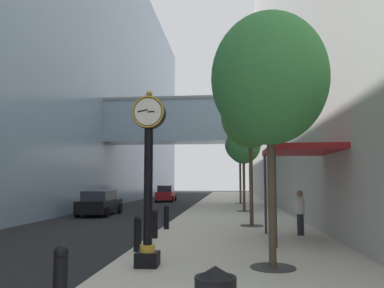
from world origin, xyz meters
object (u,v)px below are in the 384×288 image
Objects in this scene: pedestrian_walking at (300,211)px; street_tree_near at (269,79)px; bollard_third at (138,232)px; street_tree_mid_far at (243,144)px; car_black_near at (100,203)px; bollard_fifth at (166,216)px; bollard_nearest at (60,276)px; street_tree_far at (240,144)px; bollard_fourth at (155,223)px; street_clock at (148,168)px; car_red_mid at (166,194)px; street_tree_mid_near at (250,115)px.

street_tree_near is at bearing -106.72° from pedestrian_walking.
street_tree_near is at bearing -25.37° from bollard_third.
car_black_near is at bearing -164.50° from street_tree_mid_far.
street_tree_near is (3.78, -7.03, 4.12)m from bollard_fifth.
street_tree_mid_far is at bearing 69.55° from bollard_fifth.
street_tree_mid_far is (3.78, 20.61, 4.10)m from bollard_nearest.
street_tree_far is at bearing 90.00° from street_tree_mid_far.
bollard_nearest is 0.24× the size of car_black_near.
street_tree_mid_far is (3.78, 15.37, 4.10)m from bollard_third.
bollard_fourth is at bearing -60.97° from car_black_near.
street_tree_near is at bearing -90.00° from street_tree_mid_far.
bollard_fifth is 0.61× the size of pedestrian_walking.
street_tree_near reaches higher than car_black_near.
street_clock is 4.18× the size of bollard_nearest.
street_tree_mid_far is at bearing 79.60° from bollard_nearest.
street_clock reaches higher than car_red_mid.
pedestrian_walking reaches higher than bollard_fourth.
pedestrian_walking is at bearing 50.82° from street_clock.
pedestrian_walking is at bearing -81.57° from street_tree_mid_far.
bollard_fourth is 1.00× the size of bollard_fifth.
bollard_third is 5.24m from bollard_fifth.
bollard_third is (-0.73, 1.96, -1.86)m from street_clock.
bollard_fourth is 0.61× the size of pedestrian_walking.
bollard_nearest is 0.15× the size of street_tree_far.
street_clock reaches higher than bollard_nearest.
car_red_mid is (-7.85, 5.47, -4.81)m from street_tree_far.
bollard_fifth is at bearing -101.42° from street_tree_far.
bollard_nearest is at bearing -137.67° from street_tree_near.
bollard_fourth is 22.22m from street_tree_far.
bollard_third is 0.15× the size of street_tree_mid_near.
car_red_mid is (1.56, 16.67, 0.05)m from car_black_near.
bollard_fifth is at bearing 166.10° from pedestrian_walking.
street_clock is 3.84m from bollard_nearest.
street_tree_mid_far is at bearing -90.00° from street_tree_far.
bollard_fourth is at bearing 90.00° from bollard_nearest.
bollard_fourth is at bearing -167.06° from pedestrian_walking.
car_black_near is (-9.41, -2.61, -4.02)m from street_tree_mid_far.
bollard_fourth is at bearing -132.19° from street_tree_mid_near.
pedestrian_walking is at bearing -69.50° from car_red_mid.
street_tree_mid_far is at bearing -60.82° from car_red_mid.
street_tree_mid_far is 10.56m from car_black_near.
street_tree_far is at bearing 79.95° from bollard_fourth.
pedestrian_walking is (5.48, -1.36, 0.36)m from bollard_fifth.
bollard_nearest is at bearing -90.00° from bollard_fifth.
street_tree_mid_near reaches higher than street_tree_mid_far.
street_clock is 0.62× the size of street_tree_far.
street_clock is at bearing -84.24° from bollard_fifth.
street_tree_near is at bearing 3.15° from street_clock.
street_tree_mid_near is 1.58× the size of car_black_near.
street_clock is 0.72× the size of street_tree_mid_far.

